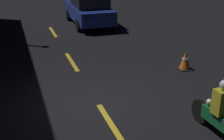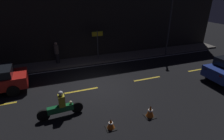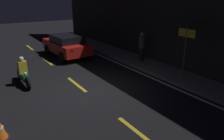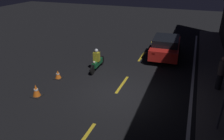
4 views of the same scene
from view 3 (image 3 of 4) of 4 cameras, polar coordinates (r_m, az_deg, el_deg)
The scene contains 12 objects.
ground_plane at distance 9.46m, azimuth -6.75°, elevation -5.72°, with size 56.00×56.00×0.00m, color black.
raised_curb at distance 12.01m, azimuth 13.34°, elevation -0.28°, with size 28.00×1.70×0.16m.
lane_dash_a at distance 18.57m, azimuth -20.68°, elevation 5.50°, with size 2.00×0.14×0.01m.
lane_dash_b at distance 14.32m, azimuth -16.59°, elevation 2.22°, with size 2.00×0.14×0.01m.
lane_dash_c at distance 10.29m, azimuth -9.23°, elevation -3.72°, with size 2.00×0.14×0.01m.
lane_dash_d at distance 6.87m, azimuth 6.89°, elevation -15.97°, with size 2.00×0.14×0.01m.
lane_solid_kerb at distance 11.30m, azimuth 9.40°, elevation -1.64°, with size 25.20×0.14×0.01m.
taxi_red at distance 15.01m, azimuth -11.83°, elevation 6.46°, with size 4.16×2.09×1.46m.
motorcycle at distance 10.79m, azimuth -22.27°, elevation -0.77°, with size 2.12×0.37×1.36m.
traffic_cone_mid at distance 7.18m, azimuth -27.22°, elevation -13.68°, with size 0.48×0.48×0.62m.
pedestrian at distance 13.18m, azimuth 7.73°, elevation 6.09°, with size 0.34×0.34×1.72m.
shop_sign at distance 10.63m, azimuth 18.71°, elevation 6.67°, with size 0.90×0.08×2.40m.
Camera 3 is at (7.77, -3.70, 3.91)m, focal length 35.00 mm.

